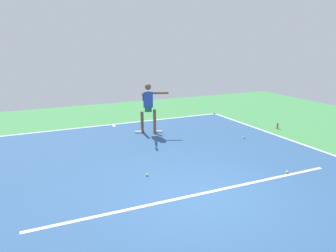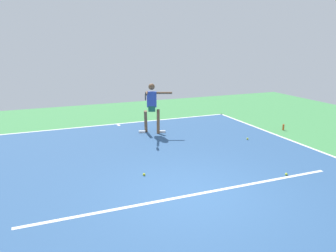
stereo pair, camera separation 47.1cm
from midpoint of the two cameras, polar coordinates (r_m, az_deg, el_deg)
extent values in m
plane|color=#428E4C|center=(7.66, 3.62, -11.27)|extent=(23.14, 23.14, 0.00)
cube|color=#2D5484|center=(7.66, 3.62, -11.25)|extent=(9.82, 13.99, 0.00)
cube|color=white|center=(13.81, -10.34, 0.24)|extent=(9.82, 0.10, 0.01)
cube|color=white|center=(7.64, 3.70, -11.31)|extent=(7.37, 0.10, 0.01)
cube|color=white|center=(13.62, -10.12, 0.06)|extent=(0.10, 0.30, 0.01)
cylinder|color=brown|center=(12.31, -3.35, 0.73)|extent=(0.25, 0.40, 0.87)
cube|color=white|center=(12.41, -2.67, -0.98)|extent=(0.26, 0.18, 0.07)
cylinder|color=brown|center=(12.32, -5.45, 0.70)|extent=(0.25, 0.40, 0.87)
cube|color=white|center=(12.42, -6.06, -1.03)|extent=(0.26, 0.18, 0.07)
cube|color=#1E664C|center=(12.21, -4.44, 2.90)|extent=(0.30, 0.28, 0.20)
cube|color=#334CB2|center=(12.15, -4.47, 4.47)|extent=(0.38, 0.29, 0.56)
sphere|color=brown|center=(12.08, -4.51, 6.58)|extent=(0.23, 0.23, 0.23)
cylinder|color=brown|center=(12.11, -2.36, 5.56)|extent=(0.55, 0.28, 0.08)
cylinder|color=brown|center=(11.84, -5.34, 5.46)|extent=(0.28, 0.55, 0.08)
cylinder|color=black|center=(11.46, -5.40, 5.16)|extent=(0.11, 0.22, 0.03)
torus|color=black|center=(11.21, -5.44, 4.96)|extent=(0.13, 0.28, 0.29)
cylinder|color=silver|center=(11.21, -5.44, 4.96)|extent=(0.10, 0.23, 0.25)
sphere|color=#CCE033|center=(9.15, 17.98, -7.35)|extent=(0.07, 0.07, 0.07)
sphere|color=yellow|center=(8.57, -5.12, -8.19)|extent=(0.07, 0.07, 0.07)
sphere|color=#CCE033|center=(11.90, 11.56, -1.94)|extent=(0.07, 0.07, 0.07)
cylinder|color=#D84C1E|center=(13.53, 16.98, 0.02)|extent=(0.07, 0.07, 0.22)
camera|label=1|loc=(0.24, -91.39, -0.35)|focal=36.30mm
camera|label=2|loc=(0.24, 88.61, 0.35)|focal=36.30mm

